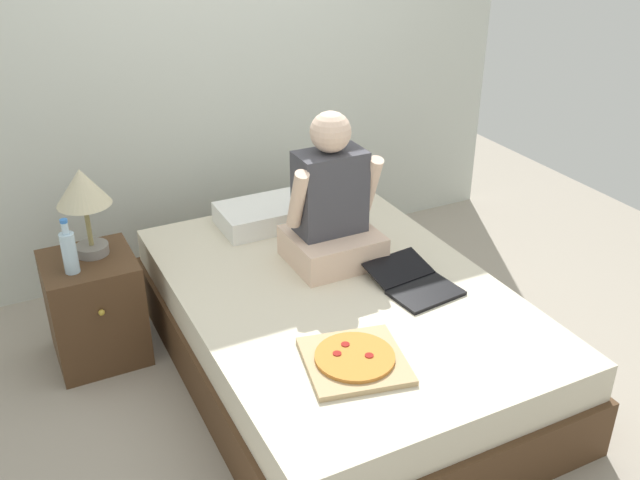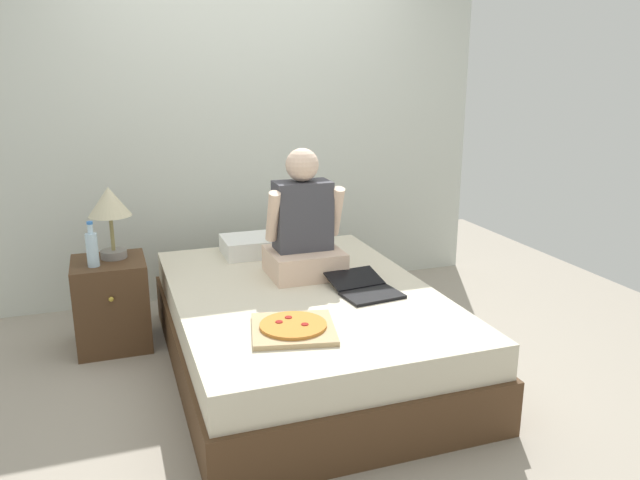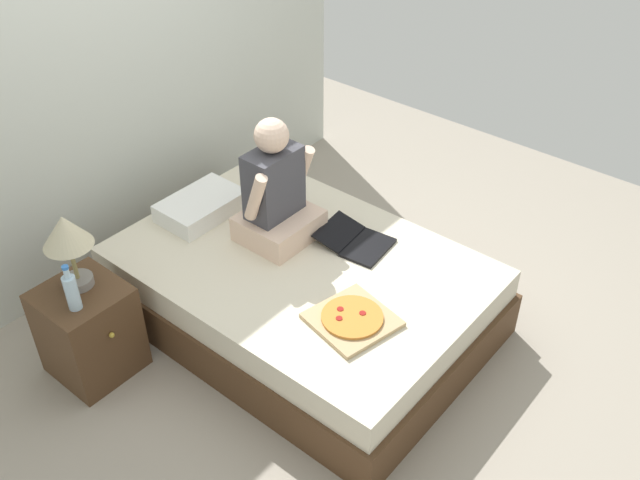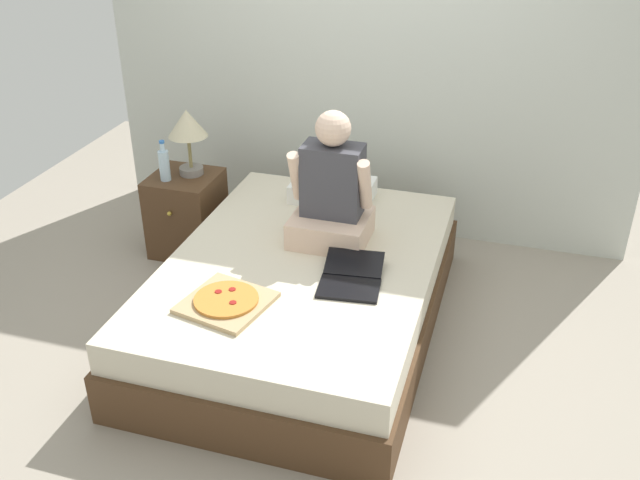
# 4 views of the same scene
# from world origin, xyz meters

# --- Properties ---
(ground_plane) EXTENTS (5.75, 5.75, 0.00)m
(ground_plane) POSITION_xyz_m (0.00, 0.00, 0.00)
(ground_plane) COLOR #9E9384
(wall_back) EXTENTS (3.75, 0.12, 2.50)m
(wall_back) POSITION_xyz_m (0.00, 1.43, 1.25)
(wall_back) COLOR silver
(wall_back) RESTS_ON ground
(bed) EXTENTS (1.49, 2.14, 0.47)m
(bed) POSITION_xyz_m (0.00, 0.00, 0.23)
(bed) COLOR #4C331E
(bed) RESTS_ON ground
(nightstand_left) EXTENTS (0.44, 0.47, 0.56)m
(nightstand_left) POSITION_xyz_m (-1.05, 0.65, 0.28)
(nightstand_left) COLOR #4C331E
(nightstand_left) RESTS_ON ground
(lamp_on_left_nightstand) EXTENTS (0.26, 0.26, 0.45)m
(lamp_on_left_nightstand) POSITION_xyz_m (-1.01, 0.70, 0.89)
(lamp_on_left_nightstand) COLOR gray
(lamp_on_left_nightstand) RESTS_ON nightstand_left
(water_bottle) EXTENTS (0.07, 0.07, 0.28)m
(water_bottle) POSITION_xyz_m (-1.13, 0.56, 0.67)
(water_bottle) COLOR silver
(water_bottle) RESTS_ON nightstand_left
(pillow) EXTENTS (0.52, 0.34, 0.12)m
(pillow) POSITION_xyz_m (-0.05, 0.79, 0.53)
(pillow) COLOR white
(pillow) RESTS_ON bed
(person_seated) EXTENTS (0.47, 0.40, 0.78)m
(person_seated) POSITION_xyz_m (0.09, 0.27, 0.76)
(person_seated) COLOR beige
(person_seated) RESTS_ON bed
(laptop) EXTENTS (0.36, 0.45, 0.07)m
(laptop) POSITION_xyz_m (0.33, -0.17, 0.49)
(laptop) COLOR black
(laptop) RESTS_ON bed
(pizza_box) EXTENTS (0.48, 0.48, 0.04)m
(pizza_box) POSITION_xyz_m (-0.22, -0.55, 0.49)
(pizza_box) COLOR tan
(pizza_box) RESTS_ON bed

